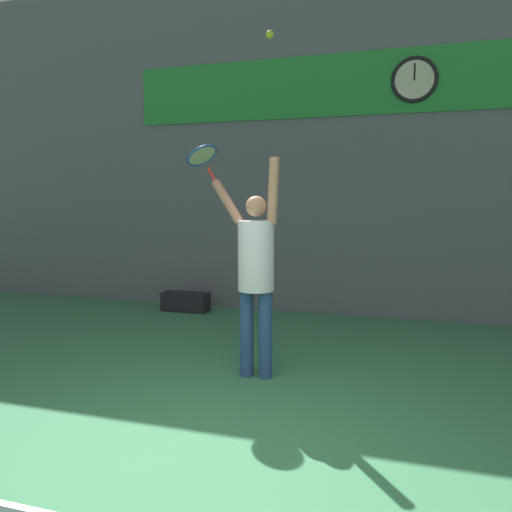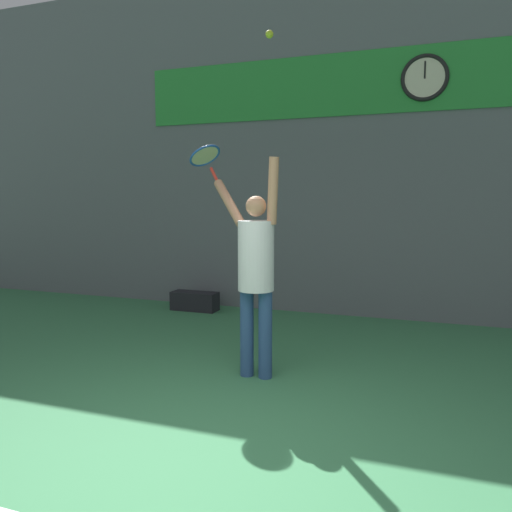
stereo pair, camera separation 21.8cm
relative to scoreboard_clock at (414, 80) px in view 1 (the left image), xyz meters
The scene contains 8 objects.
ground_plane 5.76m from the scoreboard_clock, 103.96° to the right, with size 18.00×18.00×0.00m, color #387A4C.
back_wall 1.38m from the scoreboard_clock, behind, with size 18.00×0.10×5.00m.
sponsor_banner 1.14m from the scoreboard_clock, behind, with size 5.83×0.02×0.85m.
scoreboard_clock is the anchor object (origin of this frame).
tennis_player 3.79m from the scoreboard_clock, 116.28° to the right, with size 0.81×0.52×2.07m.
tennis_racket 3.35m from the scoreboard_clock, 130.44° to the right, with size 0.40×0.43×0.40m.
tennis_ball 3.06m from the scoreboard_clock, 113.47° to the right, with size 0.07×0.07×0.07m.
equipment_bag 4.49m from the scoreboard_clock, behind, with size 0.71×0.28×0.28m.
Camera 1 is at (1.14, -2.57, 1.70)m, focal length 35.00 mm.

